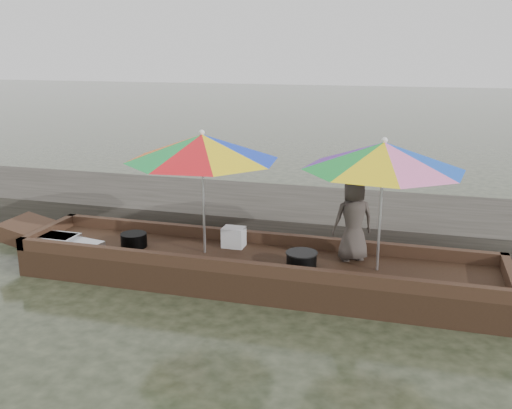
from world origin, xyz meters
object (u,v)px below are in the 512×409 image
(charcoal_grill, at_px, (301,260))
(supply_bag, at_px, (234,237))
(tray_scallop, at_px, (80,244))
(vendor, at_px, (353,220))
(tray_crayfish, at_px, (57,238))
(boat_hull, at_px, (254,270))
(cooking_pot, at_px, (134,240))
(umbrella_stern, at_px, (381,206))
(umbrella_bow, at_px, (203,193))

(charcoal_grill, xyz_separation_m, supply_bag, (-0.99, 0.45, 0.05))
(tray_scallop, xyz_separation_m, vendor, (3.45, 0.52, 0.48))
(tray_crayfish, distance_m, vendor, 3.90)
(supply_bag, height_order, vendor, vendor)
(boat_hull, relative_size, supply_bag, 21.30)
(boat_hull, xyz_separation_m, supply_bag, (-0.36, 0.31, 0.30))
(boat_hull, height_order, cooking_pot, cooking_pot)
(tray_crayfish, xyz_separation_m, tray_scallop, (0.41, -0.09, -0.01))
(vendor, relative_size, umbrella_stern, 0.56)
(cooking_pot, bearing_deg, tray_crayfish, -174.09)
(tray_scallop, height_order, vendor, vendor)
(tray_crayfish, relative_size, tray_scallop, 1.00)
(tray_scallop, distance_m, umbrella_bow, 1.81)
(tray_scallop, height_order, charcoal_grill, charcoal_grill)
(tray_scallop, height_order, umbrella_bow, umbrella_bow)
(supply_bag, xyz_separation_m, umbrella_bow, (-0.29, -0.31, 0.65))
(tray_scallop, relative_size, umbrella_bow, 0.28)
(umbrella_stern, bearing_deg, charcoal_grill, -170.33)
(cooking_pot, relative_size, umbrella_stern, 0.18)
(tray_crayfish, relative_size, supply_bag, 1.87)
(tray_scallop, distance_m, umbrella_stern, 3.85)
(umbrella_stern, bearing_deg, vendor, 141.12)
(tray_crayfish, height_order, tray_scallop, tray_crayfish)
(vendor, bearing_deg, cooking_pot, -20.59)
(cooking_pot, xyz_separation_m, tray_crayfish, (-1.07, -0.11, -0.04))
(boat_hull, distance_m, vendor, 1.38)
(charcoal_grill, bearing_deg, boat_hull, 166.81)
(tray_scallop, bearing_deg, vendor, 8.53)
(cooking_pot, bearing_deg, boat_hull, 1.86)
(boat_hull, bearing_deg, umbrella_bow, 180.00)
(cooking_pot, distance_m, tray_scallop, 0.70)
(boat_hull, bearing_deg, tray_scallop, -173.63)
(tray_crayfish, xyz_separation_m, supply_bag, (2.32, 0.47, 0.09))
(supply_bag, bearing_deg, vendor, -1.62)
(tray_scallop, bearing_deg, umbrella_bow, 8.86)
(vendor, bearing_deg, umbrella_bow, -18.83)
(supply_bag, relative_size, umbrella_stern, 0.15)
(umbrella_stern, bearing_deg, boat_hull, 180.00)
(tray_crayfish, relative_size, vendor, 0.52)
(charcoal_grill, xyz_separation_m, umbrella_stern, (0.87, 0.15, 0.69))
(tray_crayfish, bearing_deg, supply_bag, 11.43)
(boat_hull, height_order, tray_scallop, tray_scallop)
(tray_crayfish, bearing_deg, boat_hull, 3.48)
(supply_bag, distance_m, vendor, 1.58)
(umbrella_stern, bearing_deg, tray_scallop, -176.15)
(charcoal_grill, distance_m, vendor, 0.80)
(cooking_pot, bearing_deg, charcoal_grill, -2.44)
(vendor, xyz_separation_m, umbrella_bow, (-1.82, -0.26, 0.27))
(supply_bag, bearing_deg, boat_hull, -40.31)
(tray_scallop, relative_size, umbrella_stern, 0.29)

